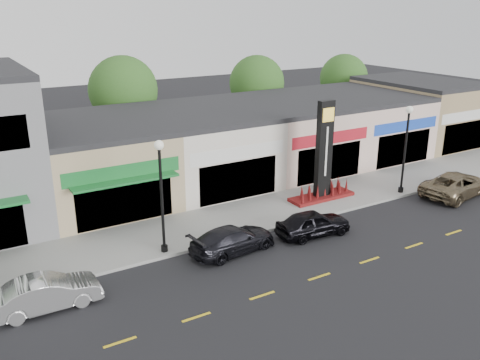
{
  "coord_description": "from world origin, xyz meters",
  "views": [
    {
      "loc": [
        -16.05,
        -18.17,
        11.28
      ],
      "look_at": [
        -2.9,
        4.0,
        2.42
      ],
      "focal_mm": 38.0,
      "sensor_mm": 36.0,
      "label": 1
    }
  ],
  "objects_px": {
    "pylon_sign": "(323,165)",
    "car_gold_suv": "(456,184)",
    "lamp_west_near": "(161,186)",
    "car_black_sedan": "(313,223)",
    "car_white_van": "(47,293)",
    "lamp_east_near": "(406,141)",
    "car_dark_sedan": "(233,240)"
  },
  "relations": [
    {
      "from": "lamp_east_near",
      "to": "car_white_van",
      "type": "distance_m",
      "value": 21.99
    },
    {
      "from": "lamp_west_near",
      "to": "car_gold_suv",
      "type": "relative_size",
      "value": 1.03
    },
    {
      "from": "pylon_sign",
      "to": "car_dark_sedan",
      "type": "relative_size",
      "value": 1.36
    },
    {
      "from": "car_dark_sedan",
      "to": "car_gold_suv",
      "type": "relative_size",
      "value": 0.83
    },
    {
      "from": "pylon_sign",
      "to": "lamp_east_near",
      "type": "bearing_deg",
      "value": -18.75
    },
    {
      "from": "lamp_east_near",
      "to": "car_dark_sedan",
      "type": "bearing_deg",
      "value": -173.59
    },
    {
      "from": "lamp_west_near",
      "to": "car_black_sedan",
      "type": "height_order",
      "value": "lamp_west_near"
    },
    {
      "from": "car_white_van",
      "to": "car_dark_sedan",
      "type": "height_order",
      "value": "car_white_van"
    },
    {
      "from": "car_dark_sedan",
      "to": "car_gold_suv",
      "type": "bearing_deg",
      "value": -98.26
    },
    {
      "from": "car_black_sedan",
      "to": "car_gold_suv",
      "type": "height_order",
      "value": "car_gold_suv"
    },
    {
      "from": "car_white_van",
      "to": "car_dark_sedan",
      "type": "xyz_separation_m",
      "value": [
        8.65,
        0.5,
        -0.03
      ]
    },
    {
      "from": "lamp_west_near",
      "to": "lamp_east_near",
      "type": "xyz_separation_m",
      "value": [
        16.0,
        0.0,
        0.0
      ]
    },
    {
      "from": "pylon_sign",
      "to": "car_dark_sedan",
      "type": "xyz_separation_m",
      "value": [
        -8.06,
        -3.16,
        -1.63
      ]
    },
    {
      "from": "lamp_west_near",
      "to": "pylon_sign",
      "type": "height_order",
      "value": "pylon_sign"
    },
    {
      "from": "car_white_van",
      "to": "car_gold_suv",
      "type": "height_order",
      "value": "car_gold_suv"
    },
    {
      "from": "car_white_van",
      "to": "car_dark_sedan",
      "type": "distance_m",
      "value": 8.67
    },
    {
      "from": "pylon_sign",
      "to": "car_white_van",
      "type": "height_order",
      "value": "pylon_sign"
    },
    {
      "from": "pylon_sign",
      "to": "car_black_sedan",
      "type": "xyz_separation_m",
      "value": [
        -3.57,
        -3.66,
        -1.6
      ]
    },
    {
      "from": "lamp_east_near",
      "to": "lamp_west_near",
      "type": "bearing_deg",
      "value": 180.0
    },
    {
      "from": "lamp_west_near",
      "to": "car_white_van",
      "type": "height_order",
      "value": "lamp_west_near"
    },
    {
      "from": "car_white_van",
      "to": "car_black_sedan",
      "type": "height_order",
      "value": "car_black_sedan"
    },
    {
      "from": "lamp_east_near",
      "to": "car_black_sedan",
      "type": "relative_size",
      "value": 1.38
    },
    {
      "from": "pylon_sign",
      "to": "car_dark_sedan",
      "type": "distance_m",
      "value": 8.82
    },
    {
      "from": "car_white_van",
      "to": "car_dark_sedan",
      "type": "bearing_deg",
      "value": -86.11
    },
    {
      "from": "car_black_sedan",
      "to": "lamp_east_near",
      "type": "bearing_deg",
      "value": -72.64
    },
    {
      "from": "car_dark_sedan",
      "to": "pylon_sign",
      "type": "bearing_deg",
      "value": -75.25
    },
    {
      "from": "pylon_sign",
      "to": "car_gold_suv",
      "type": "bearing_deg",
      "value": -24.85
    },
    {
      "from": "pylon_sign",
      "to": "car_gold_suv",
      "type": "relative_size",
      "value": 1.13
    },
    {
      "from": "lamp_east_near",
      "to": "pylon_sign",
      "type": "distance_m",
      "value": 5.42
    },
    {
      "from": "pylon_sign",
      "to": "car_dark_sedan",
      "type": "height_order",
      "value": "pylon_sign"
    },
    {
      "from": "lamp_east_near",
      "to": "car_white_van",
      "type": "relative_size",
      "value": 1.34
    },
    {
      "from": "lamp_east_near",
      "to": "pylon_sign",
      "type": "height_order",
      "value": "pylon_sign"
    }
  ]
}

